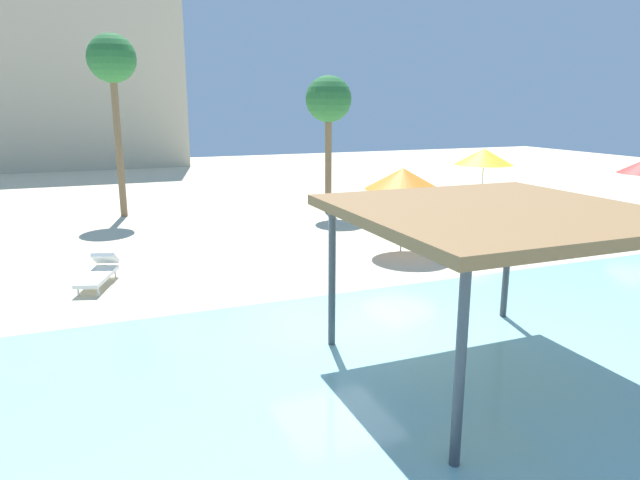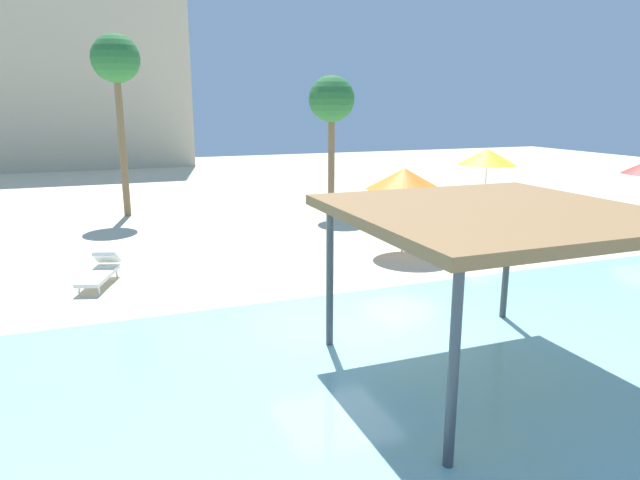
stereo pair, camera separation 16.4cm
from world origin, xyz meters
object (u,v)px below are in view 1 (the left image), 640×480
shade_pavilion (496,217)px  palm_tree_0 (112,64)px  palm_tree_1 (329,102)px  lounge_chair_0 (99,272)px  beach_umbrella_orange_1 (403,179)px  beach_umbrella_yellow_4 (484,157)px  lounge_chair_3 (581,234)px  lounge_chair_2 (575,213)px

shade_pavilion → palm_tree_0: palm_tree_0 is taller
palm_tree_1 → lounge_chair_0: bearing=-143.0°
beach_umbrella_orange_1 → lounge_chair_0: (-8.93, -0.06, -2.00)m
beach_umbrella_yellow_4 → palm_tree_1: (-5.37, 3.35, 2.14)m
beach_umbrella_orange_1 → beach_umbrella_yellow_4: bearing=32.1°
lounge_chair_0 → shade_pavilion: bearing=56.7°
lounge_chair_0 → lounge_chair_3: 15.15m
beach_umbrella_orange_1 → beach_umbrella_yellow_4: size_ratio=0.94×
lounge_chair_0 → palm_tree_1: 12.46m
lounge_chair_0 → palm_tree_1: size_ratio=0.35×
lounge_chair_0 → lounge_chair_3: (15.10, -1.21, 0.00)m
beach_umbrella_orange_1 → palm_tree_0: size_ratio=0.37×
lounge_chair_3 → palm_tree_1: palm_tree_1 is taller
lounge_chair_2 → palm_tree_1: (-8.43, 5.35, 4.31)m
lounge_chair_2 → lounge_chair_3: 3.93m
beach_umbrella_orange_1 → lounge_chair_3: (6.18, -1.27, -2.00)m
lounge_chair_0 → beach_umbrella_yellow_4: bearing=122.7°
lounge_chair_2 → lounge_chair_3: bearing=-19.9°
palm_tree_1 → palm_tree_0: bearing=163.2°
beach_umbrella_yellow_4 → lounge_chair_0: 15.31m
lounge_chair_3 → palm_tree_1: 10.95m
lounge_chair_0 → palm_tree_0: (1.13, 9.51, 5.77)m
shade_pavilion → beach_umbrella_yellow_4: bearing=53.4°
lounge_chair_3 → lounge_chair_2: bearing=118.3°
lounge_chair_3 → shade_pavilion: bearing=-72.7°
shade_pavilion → palm_tree_1: bearing=77.9°
beach_umbrella_yellow_4 → lounge_chair_3: 5.37m
shade_pavilion → lounge_chair_0: size_ratio=2.40×
beach_umbrella_yellow_4 → palm_tree_0: 15.20m
shade_pavilion → beach_umbrella_yellow_4: (8.57, 11.52, -0.27)m
lounge_chair_3 → palm_tree_1: (-5.77, 8.25, 4.31)m
shade_pavilion → beach_umbrella_yellow_4: 14.35m
lounge_chair_3 → palm_tree_0: size_ratio=0.27×
lounge_chair_2 → palm_tree_0: palm_tree_0 is taller
palm_tree_0 → beach_umbrella_yellow_4: bearing=-23.2°
shade_pavilion → lounge_chair_0: 10.24m
lounge_chair_2 → palm_tree_0: bearing=-92.5°
lounge_chair_3 → palm_tree_1: size_ratio=0.35×
palm_tree_0 → palm_tree_1: 8.69m
shade_pavilion → beach_umbrella_orange_1: (2.79, 7.89, -0.44)m
beach_umbrella_orange_1 → palm_tree_0: bearing=129.5°
shade_pavilion → lounge_chair_0: shade_pavilion is taller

